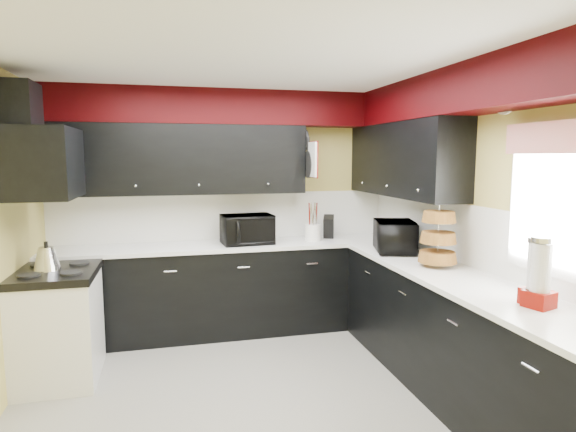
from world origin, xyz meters
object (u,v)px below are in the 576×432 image
object	(u,v)px
knife_block	(329,227)
microwave	(395,237)
kettle	(47,258)
toaster_oven	(247,229)
utensil_crock	(313,232)

from	to	relation	value
knife_block	microwave	bearing A→B (deg)	-45.68
microwave	kettle	xyz separation A→B (m)	(-3.03, 0.08, -0.07)
knife_block	kettle	size ratio (longest dim) A/B	1.17
toaster_oven	utensil_crock	distance (m)	0.70
toaster_oven	utensil_crock	size ratio (longest dim) A/B	2.91
knife_block	utensil_crock	bearing A→B (deg)	-129.48
microwave	utensil_crock	xyz separation A→B (m)	(-0.58, 0.75, -0.06)
knife_block	kettle	world-z (taller)	knife_block
toaster_oven	microwave	size ratio (longest dim) A/B	0.99
toaster_oven	kettle	world-z (taller)	toaster_oven
knife_block	kettle	distance (m)	2.78
microwave	kettle	size ratio (longest dim) A/B	2.50
microwave	knife_block	size ratio (longest dim) A/B	2.14
microwave	kettle	distance (m)	3.03
knife_block	toaster_oven	bearing A→B (deg)	-151.07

